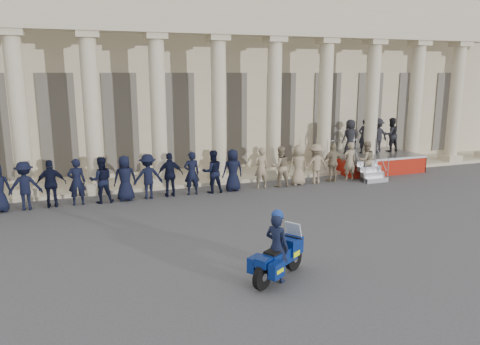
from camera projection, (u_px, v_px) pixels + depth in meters
name	position (u px, v px, depth m)	size (l,w,h in m)	color
ground	(264.00, 248.00, 12.90)	(90.00, 90.00, 0.00)	#3E3E40
building	(158.00, 77.00, 25.47)	(40.00, 12.50, 9.00)	#BBAD8C
officer_rank	(158.00, 176.00, 18.01)	(19.47, 0.65, 1.73)	black
reviewing_stand	(373.00, 143.00, 23.10)	(4.14, 4.00, 2.54)	gray
motorcycle	(279.00, 257.00, 10.90)	(1.70, 1.31, 1.24)	black
rider	(277.00, 245.00, 10.75)	(0.65, 0.71, 1.73)	black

